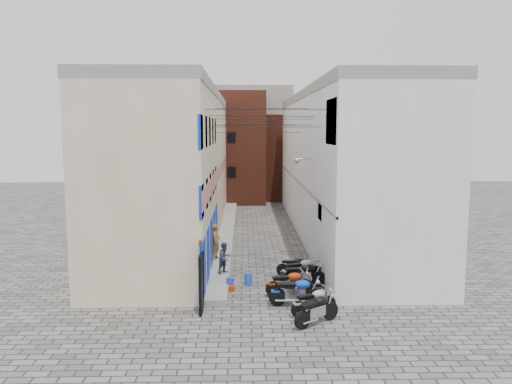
{
  "coord_description": "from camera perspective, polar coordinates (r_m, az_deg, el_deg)",
  "views": [
    {
      "loc": [
        -0.93,
        -18.25,
        6.73
      ],
      "look_at": [
        -0.23,
        11.02,
        3.0
      ],
      "focal_mm": 35.0,
      "sensor_mm": 36.0,
      "label": 1
    }
  ],
  "objects": [
    {
      "name": "motorcycle_a",
      "position": [
        17.79,
        6.99,
        -13.02
      ],
      "size": [
        1.99,
        1.71,
        1.16
      ],
      "primitive_type": null,
      "rotation": [
        0.0,
        0.0,
        -0.93
      ],
      "color": "black",
      "rests_on": "ground"
    },
    {
      "name": "building_left",
      "position": [
        31.54,
        -8.76,
        3.12
      ],
      "size": [
        5.1,
        27.0,
        9.0
      ],
      "color": "#C2B192",
      "rests_on": "ground"
    },
    {
      "name": "building_far_brick_right",
      "position": [
        48.48,
        3.28,
        4.02
      ],
      "size": [
        5.0,
        6.0,
        8.0
      ],
      "primitive_type": "cube",
      "color": "brown",
      "rests_on": "ground"
    },
    {
      "name": "person_b",
      "position": [
        22.66,
        -3.59,
        -7.52
      ],
      "size": [
        0.86,
        0.86,
        1.41
      ],
      "primitive_type": "imported",
      "rotation": [
        0.0,
        0.0,
        0.79
      ],
      "color": "#383E54",
      "rests_on": "plinth"
    },
    {
      "name": "motorcycle_d",
      "position": [
        20.55,
        3.83,
        -10.19
      ],
      "size": [
        2.06,
        1.0,
        1.14
      ],
      "primitive_type": null,
      "rotation": [
        0.0,
        0.0,
        -1.37
      ],
      "color": "#A32C0B",
      "rests_on": "ground"
    },
    {
      "name": "plinth",
      "position": [
        31.96,
        -3.36,
        -4.68
      ],
      "size": [
        0.9,
        26.0,
        0.25
      ],
      "primitive_type": "cube",
      "color": "gray",
      "rests_on": "ground"
    },
    {
      "name": "overhead_wires",
      "position": [
        25.91,
        0.69,
        8.13
      ],
      "size": [
        5.8,
        13.02,
        1.32
      ],
      "color": "black",
      "rests_on": "ground"
    },
    {
      "name": "motorcycle_g",
      "position": [
        23.26,
        4.45,
        -8.32
      ],
      "size": [
        1.73,
        0.67,
        0.98
      ],
      "primitive_type": null,
      "rotation": [
        0.0,
        0.0,
        -1.65
      ],
      "color": "black",
      "rests_on": "ground"
    },
    {
      "name": "building_far_brick_left",
      "position": [
        46.29,
        -2.71,
        5.11
      ],
      "size": [
        6.0,
        6.0,
        10.0
      ],
      "primitive_type": "cube",
      "color": "brown",
      "rests_on": "ground"
    },
    {
      "name": "red_crate",
      "position": [
        21.15,
        -3.04,
        -10.97
      ],
      "size": [
        0.44,
        0.37,
        0.23
      ],
      "primitive_type": "cube",
      "rotation": [
        0.0,
        0.0,
        0.27
      ],
      "color": "#A42C0B",
      "rests_on": "ground"
    },
    {
      "name": "water_jug_near",
      "position": [
        21.37,
        -3.0,
        -10.41
      ],
      "size": [
        0.4,
        0.4,
        0.49
      ],
      "primitive_type": "cylinder",
      "rotation": [
        0.0,
        0.0,
        -0.32
      ],
      "color": "blue",
      "rests_on": "ground"
    },
    {
      "name": "far_shopfront",
      "position": [
        43.81,
        -0.15,
        0.01
      ],
      "size": [
        2.0,
        0.3,
        2.4
      ],
      "primitive_type": "cube",
      "color": "black",
      "rests_on": "ground"
    },
    {
      "name": "motorcycle_f",
      "position": [
        22.41,
        5.23,
        -8.69
      ],
      "size": [
        2.11,
        1.26,
        1.17
      ],
      "primitive_type": null,
      "rotation": [
        0.0,
        0.0,
        -1.24
      ],
      "color": "silver",
      "rests_on": "ground"
    },
    {
      "name": "building_right",
      "position": [
        31.88,
        9.36,
        3.16
      ],
      "size": [
        5.94,
        26.0,
        9.0
      ],
      "color": "silver",
      "rests_on": "ground"
    },
    {
      "name": "water_jug_far",
      "position": [
        21.93,
        -0.89,
        -9.89
      ],
      "size": [
        0.38,
        0.38,
        0.52
      ],
      "primitive_type": "cylinder",
      "rotation": [
        0.0,
        0.0,
        -0.14
      ],
      "color": "blue",
      "rests_on": "ground"
    },
    {
      "name": "ground",
      "position": [
        19.47,
        1.49,
        -12.96
      ],
      "size": [
        90.0,
        90.0,
        0.0
      ],
      "primitive_type": "plane",
      "color": "#4F4C4A",
      "rests_on": "ground"
    },
    {
      "name": "motorcycle_b",
      "position": [
        18.66,
        6.63,
        -12.16
      ],
      "size": [
        1.95,
        1.31,
        1.08
      ],
      "primitive_type": null,
      "rotation": [
        0.0,
        0.0,
        -1.15
      ],
      "color": "#A9AAAD",
      "rests_on": "ground"
    },
    {
      "name": "building_far_concrete",
      "position": [
        52.27,
        -0.36,
        5.91
      ],
      "size": [
        8.0,
        5.0,
        11.0
      ],
      "primitive_type": "cube",
      "color": "gray",
      "rests_on": "ground"
    },
    {
      "name": "person_a",
      "position": [
        25.06,
        -4.61,
        -5.66
      ],
      "size": [
        0.57,
        0.73,
        1.78
      ],
      "primitive_type": "imported",
      "rotation": [
        0.0,
        0.0,
        1.33
      ],
      "color": "brown",
      "rests_on": "plinth"
    },
    {
      "name": "motorcycle_e",
      "position": [
        21.55,
        5.36,
        -9.27
      ],
      "size": [
        2.19,
        1.0,
        1.22
      ],
      "primitive_type": null,
      "rotation": [
        0.0,
        0.0,
        -1.41
      ],
      "color": "black",
      "rests_on": "ground"
    },
    {
      "name": "motorcycle_c",
      "position": [
        19.43,
        4.66,
        -11.1
      ],
      "size": [
        2.13,
        0.69,
        1.23
      ],
      "primitive_type": null,
      "rotation": [
        0.0,
        0.0,
        -1.58
      ],
      "color": "#0C3CBC",
      "rests_on": "ground"
    }
  ]
}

